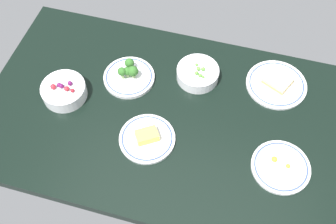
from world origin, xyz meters
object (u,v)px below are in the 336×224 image
(plate_cheese, at_px, (147,138))
(plate_broccoli, at_px, (129,76))
(bowl_berries, at_px, (64,91))
(plate_eggs, at_px, (280,166))
(plate_sandwich, at_px, (277,83))
(bowl_peas, at_px, (198,73))

(plate_cheese, xyz_separation_m, plate_broccoli, (0.15, -0.24, 0.01))
(bowl_berries, bearing_deg, plate_eggs, 174.11)
(plate_sandwich, xyz_separation_m, bowl_berries, (0.76, 0.26, 0.02))
(bowl_berries, distance_m, plate_eggs, 0.82)
(plate_eggs, bearing_deg, plate_sandwich, -80.90)
(bowl_berries, bearing_deg, plate_cheese, 164.22)
(plate_cheese, height_order, bowl_peas, bowl_peas)
(bowl_berries, xyz_separation_m, plate_broccoli, (-0.21, -0.14, -0.01))
(plate_cheese, distance_m, plate_eggs, 0.46)
(plate_cheese, relative_size, plate_broccoli, 1.00)
(bowl_peas, relative_size, plate_broccoli, 0.83)
(plate_cheese, height_order, bowl_berries, bowl_berries)
(bowl_peas, distance_m, plate_broccoli, 0.26)
(plate_cheese, distance_m, bowl_peas, 0.33)
(plate_broccoli, bearing_deg, plate_sandwich, -167.98)
(plate_sandwich, xyz_separation_m, bowl_peas, (0.30, 0.04, 0.02))
(plate_broccoli, bearing_deg, bowl_berries, 34.32)
(plate_eggs, bearing_deg, plate_cheese, 1.95)
(plate_cheese, relative_size, plate_sandwich, 0.86)
(bowl_berries, height_order, plate_broccoli, bowl_berries)
(plate_sandwich, bearing_deg, plate_eggs, 99.10)
(plate_broccoli, xyz_separation_m, plate_eggs, (-0.61, 0.22, -0.01))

